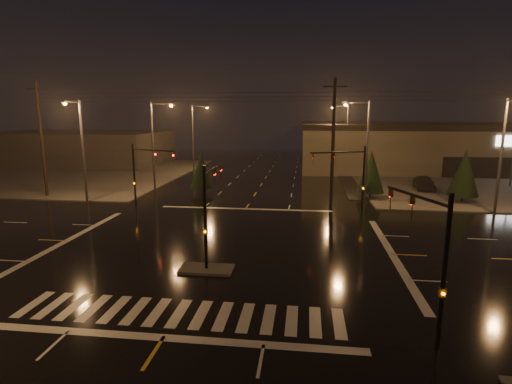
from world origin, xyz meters
TOP-DOWN VIEW (x-y plane):
  - ground at (0.00, 0.00)m, footprint 140.00×140.00m
  - sidewalk_ne at (30.00, 30.00)m, footprint 36.00×36.00m
  - sidewalk_nw at (-30.00, 30.00)m, footprint 36.00×36.00m
  - median_island at (0.00, -4.00)m, footprint 3.00×1.60m
  - crosswalk at (0.00, -9.00)m, footprint 15.00×2.60m
  - stop_bar_near at (0.00, -11.00)m, footprint 16.00×0.50m
  - stop_bar_far at (0.00, 11.00)m, footprint 16.00×0.50m
  - retail_building at (35.00, 45.99)m, footprint 60.20×28.30m
  - commercial_block at (-35.00, 42.00)m, footprint 30.00×18.00m
  - signal_mast_median at (0.00, -3.07)m, footprint 0.25×4.59m
  - signal_mast_ne at (9.50, 10.14)m, footprint 4.84×1.86m
  - signal_mast_nw at (-9.50, 10.14)m, footprint 4.84×1.86m
  - signal_mast_se at (10.23, -9.75)m, footprint 1.55×3.87m
  - streetlight_1 at (-11.18, 18.00)m, footprint 2.77×0.32m
  - streetlight_2 at (-11.18, 34.00)m, footprint 2.77×0.32m
  - streetlight_3 at (11.18, 16.00)m, footprint 2.77×0.32m
  - streetlight_4 at (11.18, 36.00)m, footprint 2.77×0.32m
  - streetlight_5 at (-16.00, 11.18)m, footprint 0.32×2.77m
  - streetlight_6 at (22.00, 11.18)m, footprint 0.32×2.77m
  - utility_pole_0 at (-22.00, 14.00)m, footprint 2.20×0.32m
  - utility_pole_1 at (8.00, 14.00)m, footprint 2.20×0.32m
  - conifer_0 at (12.19, 17.18)m, footprint 2.78×2.78m
  - conifer_1 at (21.04, 16.42)m, footprint 2.93×2.93m
  - conifer_3 at (-5.88, 17.44)m, footprint 2.50×2.50m
  - car_parked at (19.15, 22.78)m, footprint 2.43×5.14m

SIDE VIEW (x-z plane):
  - ground at x=0.00m, z-range 0.00..0.00m
  - crosswalk at x=0.00m, z-range 0.00..0.01m
  - stop_bar_near at x=0.00m, z-range 0.00..0.01m
  - stop_bar_far at x=0.00m, z-range 0.00..0.01m
  - sidewalk_ne at x=30.00m, z-range 0.00..0.12m
  - sidewalk_nw at x=-30.00m, z-range 0.00..0.12m
  - median_island at x=0.00m, z-range 0.00..0.15m
  - car_parked at x=19.15m, z-range 0.00..1.70m
  - conifer_3 at x=-5.88m, z-range 0.35..4.96m
  - commercial_block at x=-35.00m, z-range 0.00..5.60m
  - conifer_0 at x=12.19m, z-range 0.35..5.39m
  - conifer_1 at x=21.04m, z-range 0.35..5.62m
  - signal_mast_se at x=10.23m, z-range 0.71..6.71m
  - signal_mast_median at x=0.00m, z-range 0.75..6.75m
  - signal_mast_ne at x=9.50m, z-range 0.79..6.79m
  - signal_mast_nw at x=-9.50m, z-range 0.79..6.79m
  - retail_building at x=35.00m, z-range 0.24..7.44m
  - streetlight_1 at x=-11.18m, z-range 0.80..10.80m
  - streetlight_2 at x=-11.18m, z-range 0.80..10.80m
  - streetlight_3 at x=11.18m, z-range 0.80..10.80m
  - streetlight_4 at x=11.18m, z-range 0.80..10.80m
  - streetlight_5 at x=-16.00m, z-range 0.80..10.80m
  - streetlight_6 at x=22.00m, z-range 0.80..10.80m
  - utility_pole_0 at x=-22.00m, z-range 0.13..12.13m
  - utility_pole_1 at x=8.00m, z-range 0.13..12.13m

